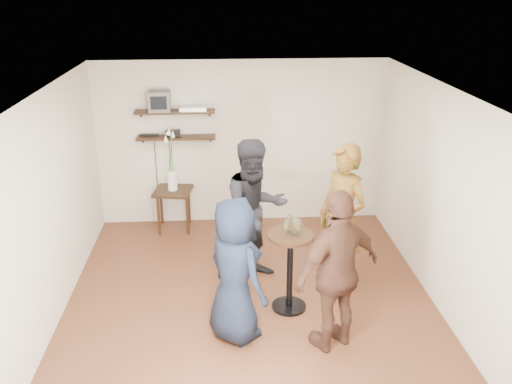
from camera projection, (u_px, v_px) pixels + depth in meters
room at (250, 205)px, 6.19m from camera, size 4.58×5.08×2.68m
shelf_upper at (175, 112)px, 8.13m from camera, size 1.20×0.25×0.04m
shelf_lower at (176, 137)px, 8.27m from camera, size 1.20×0.25×0.04m
crt_monitor at (160, 101)px, 8.05m from camera, size 0.32×0.30×0.30m
dvd_deck at (193, 108)px, 8.13m from camera, size 0.40×0.24×0.06m
radio at (173, 133)px, 8.25m from camera, size 0.22×0.10×0.10m
power_strip at (149, 135)px, 8.28m from camera, size 0.30×0.05×0.03m
side_table at (173, 196)px, 8.43m from camera, size 0.63×0.63×0.66m
vase_lilies at (172, 170)px, 8.28m from camera, size 0.20×0.20×1.02m
drinks_table at (290, 261)px, 6.33m from camera, size 0.54×0.54×0.98m
wine_glass_fl at (286, 225)px, 6.13m from camera, size 0.06×0.06×0.19m
wine_glass_fr at (298, 225)px, 6.12m from camera, size 0.06×0.06×0.19m
wine_glass_bl at (289, 221)px, 6.21m from camera, size 0.07×0.07×0.20m
wine_glass_br at (294, 223)px, 6.16m from camera, size 0.07×0.07×0.20m
person_plaid at (342, 219)px, 6.68m from camera, size 0.76×0.83×1.90m
person_dark at (255, 212)px, 6.88m from camera, size 1.14×1.05×1.90m
person_navy at (235, 271)px, 5.76m from camera, size 0.90×0.95×1.64m
person_brown at (338, 271)px, 5.59m from camera, size 1.13×0.89×1.79m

